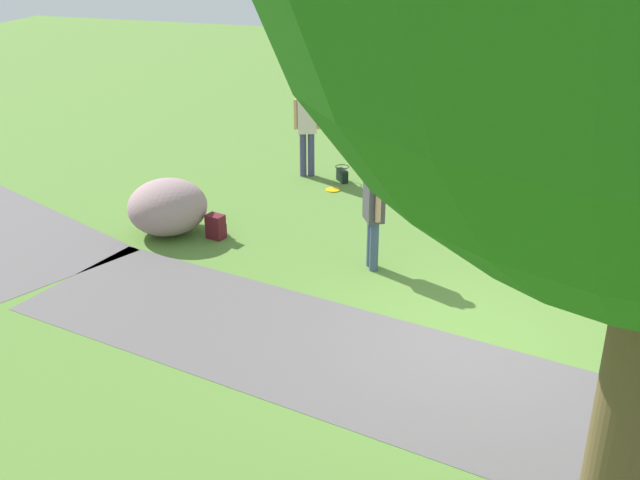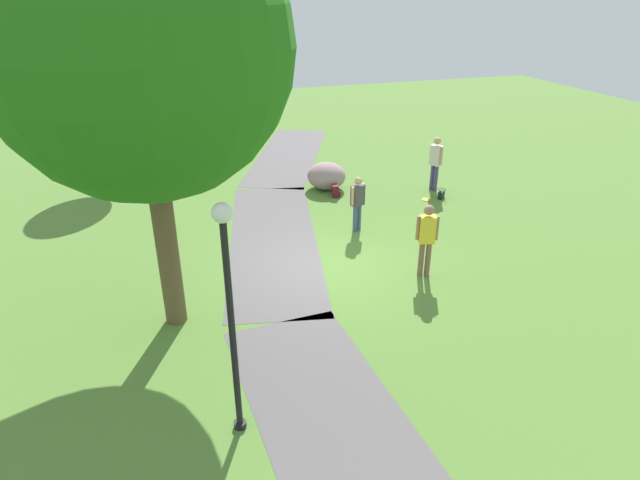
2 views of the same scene
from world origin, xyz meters
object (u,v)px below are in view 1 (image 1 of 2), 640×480
(woman_with_handbag, at_px, (307,123))
(man_near_boulder, at_px, (587,210))
(lawn_boulder, at_px, (168,207))
(handbag_on_grass, at_px, (342,175))
(backpack_by_boulder, at_px, (216,227))
(frisbee_on_grass, at_px, (333,190))
(passerby_on_path, at_px, (374,211))

(woman_with_handbag, bearing_deg, man_near_boulder, 148.80)
(lawn_boulder, distance_m, handbag_on_grass, 3.84)
(woman_with_handbag, distance_m, man_near_boulder, 5.98)
(woman_with_handbag, bearing_deg, handbag_on_grass, 171.02)
(backpack_by_boulder, distance_m, frisbee_on_grass, 2.93)
(lawn_boulder, relative_size, passerby_on_path, 1.12)
(man_near_boulder, xyz_separation_m, backpack_by_boulder, (5.57, 0.23, -0.87))
(woman_with_handbag, relative_size, handbag_on_grass, 4.75)
(lawn_boulder, height_order, man_near_boulder, man_near_boulder)
(lawn_boulder, relative_size, man_near_boulder, 0.98)
(woman_with_handbag, xyz_separation_m, backpack_by_boulder, (0.45, 3.33, -0.87))
(handbag_on_grass, bearing_deg, man_near_boulder, 145.65)
(passerby_on_path, xyz_separation_m, frisbee_on_grass, (1.49, -3.00, -0.90))
(lawn_boulder, distance_m, passerby_on_path, 3.53)
(lawn_boulder, distance_m, man_near_boulder, 6.43)
(lawn_boulder, height_order, passerby_on_path, passerby_on_path)
(passerby_on_path, bearing_deg, handbag_on_grass, -67.59)
(frisbee_on_grass, bearing_deg, man_near_boulder, 150.88)
(man_near_boulder, xyz_separation_m, frisbee_on_grass, (4.39, -2.45, -1.05))
(passerby_on_path, height_order, frisbee_on_grass, passerby_on_path)
(frisbee_on_grass, bearing_deg, passerby_on_path, 116.40)
(handbag_on_grass, bearing_deg, woman_with_handbag, -8.98)
(passerby_on_path, xyz_separation_m, backpack_by_boulder, (2.66, -0.32, -0.72))
(man_near_boulder, bearing_deg, lawn_boulder, 2.40)
(passerby_on_path, distance_m, backpack_by_boulder, 2.78)
(lawn_boulder, bearing_deg, passerby_on_path, 175.31)
(lawn_boulder, relative_size, woman_with_handbag, 0.98)
(man_near_boulder, relative_size, backpack_by_boulder, 4.52)
(man_near_boulder, distance_m, backpack_by_boulder, 5.64)
(handbag_on_grass, bearing_deg, frisbee_on_grass, 86.47)
(man_near_boulder, distance_m, handbag_on_grass, 5.36)
(frisbee_on_grass, bearing_deg, lawn_boulder, 53.61)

